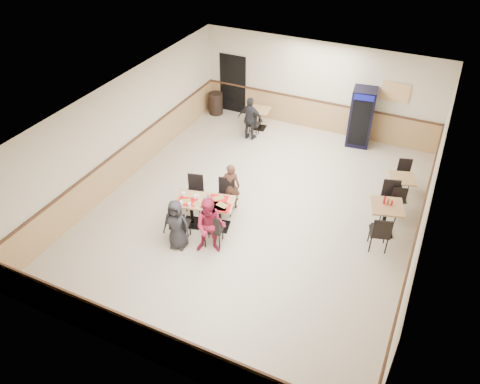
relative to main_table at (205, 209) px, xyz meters
The scene contains 20 objects.
ground 1.52m from the main_table, 50.07° to the left, with size 10.00×10.00×0.00m, color beige.
room_shell 4.53m from the main_table, 53.53° to the left, with size 10.00×10.00×10.00m.
main_table is the anchor object (origin of this frame).
main_chairs 0.06m from the main_table, 165.95° to the right, with size 1.65×1.95×0.98m.
diner_woman_left 1.00m from the main_table, 103.85° to the right, with size 0.65×0.42×1.33m, color #222227.
diner_woman_right 0.98m from the main_table, 53.57° to the right, with size 0.73×0.57×1.50m, color maroon.
diner_man_opposite 1.00m from the main_table, 76.15° to the left, with size 0.49×0.32×1.33m, color #4F2F21.
lone_diner 4.58m from the main_table, 100.00° to the left, with size 0.85×0.35×1.45m, color #222227.
tabletop_clutter 0.30m from the main_table, 40.75° to the right, with size 1.38×0.86×0.12m.
side_table_near 4.43m from the main_table, 22.04° to the left, with size 0.94×0.94×0.82m.
side_table_near_chair_south 4.23m from the main_table, 13.82° to the left, with size 0.48×0.48×1.03m, color black, non-canonical shape.
side_table_near_chair_north 4.71m from the main_table, 29.41° to the left, with size 0.48×0.48×1.03m, color black, non-canonical shape.
side_table_far 5.31m from the main_table, 37.28° to the left, with size 0.81×0.81×0.69m.
side_table_far_chair_south 5.00m from the main_table, 32.21° to the left, with size 0.41×0.41×0.88m, color black, non-canonical shape.
side_table_far_chair_north 5.67m from the main_table, 41.75° to the left, with size 0.41×0.41×0.88m, color black, non-canonical shape.
condiment_caddy 4.44m from the main_table, 22.79° to the left, with size 0.23×0.06×0.20m.
back_table 5.36m from the main_table, 98.52° to the left, with size 0.73×0.73×0.70m.
back_table_chair_lone 4.80m from the main_table, 99.51° to the left, with size 0.41×0.41×0.89m, color black, non-canonical shape.
pepsi_cooler 6.23m from the main_table, 66.37° to the left, with size 0.80×0.80×1.89m.
trash_bin 6.24m from the main_table, 115.15° to the left, with size 0.49×0.49×0.78m, color black.
Camera 1 is at (3.73, -8.98, 7.76)m, focal length 35.00 mm.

